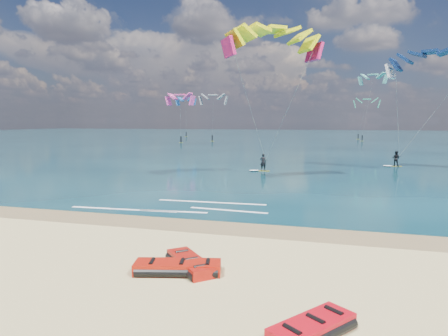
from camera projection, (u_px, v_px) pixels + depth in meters
The scene contains 10 objects.
ground at pixel (264, 156), 54.89m from camera, with size 320.00×320.00×0.00m, color tan.
wet_sand_strip at pixel (136, 221), 19.46m from camera, with size 320.00×2.40×0.01m, color brown.
sea at pixel (301, 138), 116.16m from camera, with size 320.00×200.00×0.04m, color #092732.
packed_kite_left at pixel (178, 273), 12.80m from camera, with size 2.98×1.22×0.44m, color #B31709, non-canonical shape.
packed_kite_mid at pixel (190, 268), 13.23m from camera, with size 2.63×1.12×0.41m, color #A9140B, non-canonical shape.
packed_kite_right at pixel (312, 336), 9.06m from camera, with size 2.42×1.19×0.43m, color red, non-canonical shape.
kitesurfer_main at pixel (268, 97), 34.11m from camera, with size 8.45×9.67×13.42m.
kitesurfer_far at pixel (414, 102), 39.07m from camera, with size 8.65×7.14×12.71m.
shoreline_foam at pixel (183, 207), 22.30m from camera, with size 10.90×3.63×0.01m.
distant_kites at pixel (302, 116), 92.50m from camera, with size 80.31×35.00×15.22m.
Camera 1 is at (9.22, -14.19, 4.86)m, focal length 32.00 mm.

